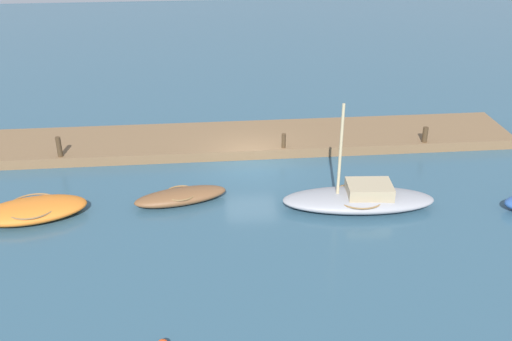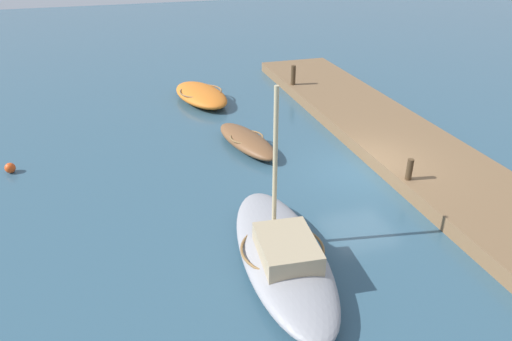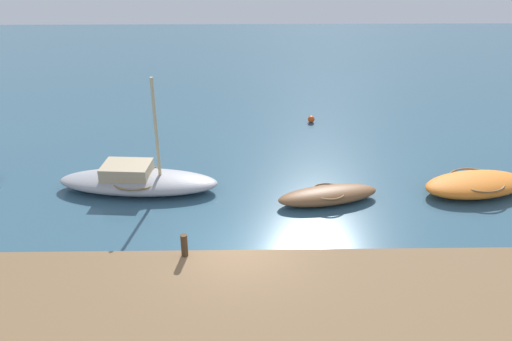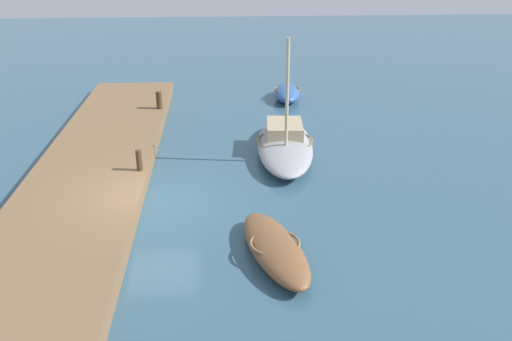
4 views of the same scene
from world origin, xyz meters
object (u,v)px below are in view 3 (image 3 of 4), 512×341
object	(u,v)px
rowboat_brown	(328,195)
sailboat_grey	(137,180)
marker_buoy	(311,119)
mooring_post_mid_west	(184,245)
motorboat_orange	(476,184)

from	to	relation	value
rowboat_brown	sailboat_grey	bearing A→B (deg)	158.25
rowboat_brown	marker_buoy	size ratio (longest dim) A/B	11.12
rowboat_brown	mooring_post_mid_west	size ratio (longest dim) A/B	5.68
sailboat_grey	mooring_post_mid_west	world-z (taller)	sailboat_grey
motorboat_orange	mooring_post_mid_west	distance (m)	11.78
rowboat_brown	motorboat_orange	xyz separation A→B (m)	(5.86, 0.68, 0.06)
sailboat_grey	mooring_post_mid_west	bearing A→B (deg)	-60.45
rowboat_brown	motorboat_orange	distance (m)	5.90
sailboat_grey	motorboat_orange	distance (m)	13.22
mooring_post_mid_west	rowboat_brown	bearing A→B (deg)	39.63
sailboat_grey	rowboat_brown	bearing A→B (deg)	-4.33
rowboat_brown	motorboat_orange	bearing A→B (deg)	-6.50
marker_buoy	motorboat_orange	bearing A→B (deg)	-55.24
sailboat_grey	marker_buoy	size ratio (longest dim) A/B	17.46
mooring_post_mid_west	marker_buoy	bearing A→B (deg)	67.40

